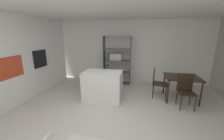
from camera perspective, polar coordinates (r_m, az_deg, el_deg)
name	(u,v)px	position (r m, az deg, el deg)	size (l,w,h in m)	color
ground_plane	(110,120)	(3.48, -0.83, -20.19)	(9.51, 9.51, 0.00)	beige
ceiling_slab	(110,1)	(2.94, -1.04, 27.03)	(6.91, 6.11, 0.06)	white
back_partition	(125,52)	(5.89, 5.63, 7.67)	(6.91, 0.06, 2.59)	white
cabinet_niche_splashback	(7,68)	(4.43, -37.76, 0.59)	(0.01, 0.94, 0.58)	#CC4223
built_in_oven	(40,59)	(5.24, -28.01, 4.24)	(0.06, 0.58, 0.58)	black
kitchen_island	(103,86)	(4.26, -3.88, -6.60)	(1.17, 0.74, 0.90)	white
open_bookshelf	(115,61)	(5.61, 1.34, 3.72)	(1.11, 0.36, 1.96)	#4C4C51
dining_table	(182,79)	(4.68, 27.34, -3.43)	(0.99, 0.85, 0.75)	black
dining_chair_near	(186,88)	(4.31, 28.60, -6.66)	(0.45, 0.43, 0.95)	black
dining_chair_island_side	(157,81)	(4.58, 18.43, -4.25)	(0.51, 0.50, 0.96)	black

